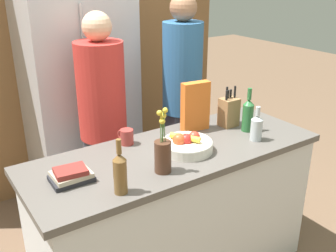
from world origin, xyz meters
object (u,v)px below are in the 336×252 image
(flower_vase, at_px, (163,153))
(fruit_bowl, at_px, (187,144))
(book_stack, at_px, (71,175))
(bottle_oil, at_px, (120,172))
(bottle_vinegar, at_px, (257,127))
(knife_block, at_px, (229,112))
(bottle_wine, at_px, (248,114))
(person_in_blue, at_px, (182,93))
(refrigerator, at_px, (79,85))
(coffee_mug, at_px, (126,137))
(cereal_box, at_px, (195,106))
(person_at_sink, at_px, (103,118))

(flower_vase, bearing_deg, fruit_bowl, 27.68)
(fruit_bowl, height_order, book_stack, fruit_bowl)
(book_stack, xyz_separation_m, bottle_oil, (0.15, -0.23, 0.07))
(flower_vase, distance_m, bottle_vinegar, 0.68)
(knife_block, height_order, flower_vase, flower_vase)
(book_stack, relative_size, bottle_wine, 0.72)
(fruit_bowl, relative_size, book_stack, 1.44)
(knife_block, xyz_separation_m, person_in_blue, (0.03, 0.56, -0.02))
(refrigerator, relative_size, person_in_blue, 1.17)
(knife_block, relative_size, person_in_blue, 0.16)
(flower_vase, height_order, book_stack, flower_vase)
(coffee_mug, distance_m, bottle_wine, 0.78)
(cereal_box, height_order, person_in_blue, person_in_blue)
(bottle_vinegar, height_order, bottle_wine, bottle_wine)
(refrigerator, distance_m, cereal_box, 1.10)
(refrigerator, height_order, flower_vase, refrigerator)
(knife_block, distance_m, bottle_vinegar, 0.27)
(fruit_bowl, distance_m, bottle_vinegar, 0.45)
(bottle_vinegar, bearing_deg, cereal_box, 121.00)
(bottle_vinegar, bearing_deg, flower_vase, -178.72)
(book_stack, relative_size, person_in_blue, 0.12)
(refrigerator, bearing_deg, person_in_blue, -41.44)
(refrigerator, bearing_deg, knife_block, -62.17)
(bottle_wine, bearing_deg, bottle_vinegar, -113.84)
(book_stack, relative_size, bottle_oil, 0.75)
(person_at_sink, bearing_deg, knife_block, -41.04)
(coffee_mug, bearing_deg, refrigerator, 83.67)
(person_at_sink, bearing_deg, coffee_mug, -97.40)
(refrigerator, distance_m, knife_block, 1.25)
(cereal_box, bearing_deg, refrigerator, 109.20)
(refrigerator, xyz_separation_m, person_in_blue, (0.62, -0.54, -0.03))
(refrigerator, relative_size, bottle_wine, 7.07)
(flower_vase, relative_size, person_in_blue, 0.21)
(person_in_blue, bearing_deg, coffee_mug, -148.30)
(fruit_bowl, height_order, coffee_mug, fruit_bowl)
(refrigerator, relative_size, coffee_mug, 17.73)
(bottle_oil, height_order, bottle_vinegar, bottle_oil)
(person_in_blue, bearing_deg, refrigerator, 138.78)
(flower_vase, height_order, coffee_mug, flower_vase)
(fruit_bowl, height_order, bottle_oil, bottle_oil)
(cereal_box, bearing_deg, person_at_sink, 132.10)
(refrigerator, bearing_deg, book_stack, -113.89)
(coffee_mug, bearing_deg, bottle_oil, -121.18)
(person_in_blue, bearing_deg, bottle_wine, -89.11)
(cereal_box, distance_m, bottle_wine, 0.34)
(flower_vase, xyz_separation_m, cereal_box, (0.48, 0.35, 0.05))
(book_stack, height_order, person_in_blue, person_in_blue)
(coffee_mug, bearing_deg, cereal_box, -5.86)
(knife_block, relative_size, cereal_box, 0.85)
(refrigerator, relative_size, bottle_oil, 7.35)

